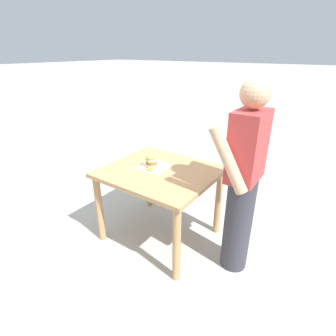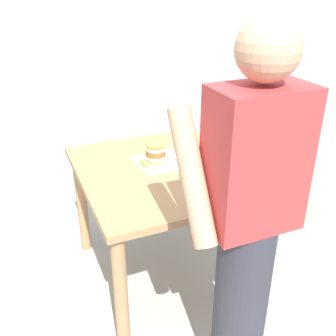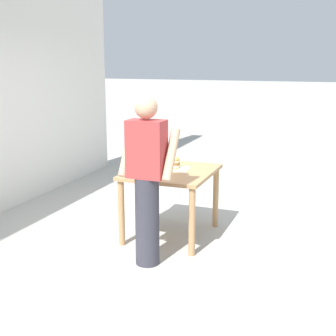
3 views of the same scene
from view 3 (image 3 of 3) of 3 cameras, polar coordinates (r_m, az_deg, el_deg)
The scene contains 6 objects.
ground_plane at distance 5.57m, azimuth 0.37°, elevation -8.15°, with size 80.00×80.00×0.00m, color #ADAAA3.
patio_table at distance 5.36m, azimuth 0.38°, elevation -1.59°, with size 0.93×1.06×0.78m.
serving_paper at distance 5.41m, azimuth 1.01°, elevation -0.09°, with size 0.28×0.28×0.00m, color white.
sandwich at distance 5.41m, azimuth 0.82°, elevation 0.70°, with size 0.12×0.12×0.18m.
pickle_spear at distance 5.42m, azimuth -0.14°, elevation 0.11°, with size 0.02×0.02×0.08m, color #8EA83D.
diner_across_table at distance 4.56m, azimuth -2.58°, elevation -1.31°, with size 0.55×0.35×1.69m.
Camera 3 is at (-1.81, 4.86, 2.02)m, focal length 50.00 mm.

